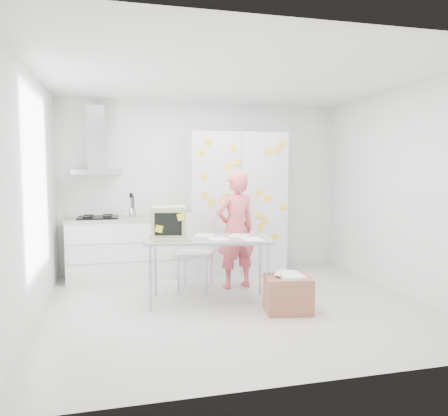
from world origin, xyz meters
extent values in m
cube|color=silver|center=(0.00, 0.00, -0.01)|extent=(4.50, 4.00, 0.02)
cube|color=white|center=(0.00, 2.00, 1.35)|extent=(4.50, 0.02, 2.70)
cube|color=white|center=(-2.25, 0.00, 1.35)|extent=(0.02, 4.00, 2.70)
cube|color=white|center=(2.25, 0.00, 1.35)|extent=(0.02, 4.00, 2.70)
cube|color=white|center=(0.00, 0.00, 2.70)|extent=(4.50, 4.00, 0.02)
cube|color=white|center=(-1.20, 1.70, 0.44)|extent=(1.80, 0.60, 0.88)
cube|color=gray|center=(-1.20, 1.40, 0.58)|extent=(1.76, 0.01, 0.01)
cube|color=gray|center=(-1.20, 1.40, 0.30)|extent=(1.76, 0.01, 0.01)
cube|color=#9E9E99|center=(-1.20, 1.70, 0.90)|extent=(1.84, 0.63, 0.04)
cube|color=black|center=(-1.65, 1.70, 0.93)|extent=(0.58, 0.50, 0.03)
cylinder|color=black|center=(-1.79, 1.58, 0.95)|extent=(0.14, 0.14, 0.02)
cylinder|color=black|center=(-1.51, 1.58, 0.95)|extent=(0.14, 0.14, 0.02)
cylinder|color=black|center=(-1.79, 1.82, 0.95)|extent=(0.14, 0.14, 0.02)
cylinder|color=black|center=(-1.51, 1.82, 0.95)|extent=(0.14, 0.14, 0.02)
cylinder|color=silver|center=(-1.15, 1.70, 0.99)|extent=(0.10, 0.10, 0.14)
cylinder|color=black|center=(-1.16, 1.71, 1.09)|extent=(0.01, 0.01, 0.30)
cylinder|color=black|center=(-1.13, 1.69, 1.09)|extent=(0.01, 0.01, 0.30)
cylinder|color=black|center=(-1.15, 1.72, 1.09)|extent=(0.01, 0.01, 0.30)
cube|color=black|center=(-1.16, 1.71, 1.25)|extent=(0.05, 0.01, 0.07)
imported|color=white|center=(-0.50, 1.70, 0.96)|extent=(0.31, 0.31, 0.08)
sphere|color=#B2140F|center=(-0.56, 1.72, 0.99)|extent=(0.08, 0.08, 0.08)
sphere|color=#B2140F|center=(-0.47, 1.65, 0.99)|extent=(0.08, 0.08, 0.08)
sphere|color=#B2140F|center=(-0.43, 1.74, 0.99)|extent=(0.08, 0.08, 0.08)
cylinder|color=yellow|center=(-0.52, 1.72, 1.03)|extent=(0.09, 0.17, 0.10)
cylinder|color=yellow|center=(-0.49, 1.72, 1.03)|extent=(0.04, 0.17, 0.10)
cylinder|color=yellow|center=(-0.47, 1.72, 1.03)|extent=(0.08, 0.17, 0.10)
cube|color=silver|center=(-1.65, 1.75, 1.60)|extent=(0.70, 0.48, 0.07)
cube|color=silver|center=(-1.65, 1.87, 2.10)|extent=(0.26, 0.24, 0.95)
cube|color=silver|center=(0.45, 1.68, 1.10)|extent=(1.50, 0.65, 2.20)
cube|color=slate|center=(0.45, 1.35, 1.10)|extent=(0.01, 0.01, 2.16)
cube|color=silver|center=(0.39, 1.34, 1.10)|extent=(0.02, 0.02, 0.30)
cube|color=silver|center=(0.51, 1.34, 1.10)|extent=(0.02, 0.02, 0.30)
cube|color=yellow|center=(0.86, 1.34, 1.90)|extent=(0.10, 0.00, 0.10)
cube|color=yellow|center=(1.01, 1.34, 1.93)|extent=(0.12, 0.00, 0.12)
cube|color=yellow|center=(1.12, 1.34, 1.05)|extent=(0.12, 0.00, 0.12)
cube|color=yellow|center=(0.22, 1.34, 1.21)|extent=(0.10, 0.00, 0.10)
cube|color=yellow|center=(0.46, 1.34, 1.35)|extent=(0.12, 0.00, 0.12)
cube|color=yellow|center=(0.83, 1.34, 0.86)|extent=(0.12, 0.00, 0.12)
cube|color=yellow|center=(0.25, 1.34, 0.87)|extent=(0.10, 0.00, 0.10)
cube|color=yellow|center=(0.32, 1.34, 1.95)|extent=(0.12, 0.00, 0.12)
cube|color=yellow|center=(0.54, 1.34, 0.81)|extent=(0.12, 0.00, 0.12)
cube|color=yellow|center=(0.86, 1.34, 1.19)|extent=(0.12, 0.00, 0.12)
cube|color=yellow|center=(0.74, 1.34, 0.94)|extent=(0.10, 0.00, 0.10)
cube|color=yellow|center=(0.24, 1.34, 1.69)|extent=(0.12, 0.00, 0.12)
cube|color=yellow|center=(-0.01, 1.34, 1.15)|extent=(0.10, 0.00, 0.10)
cube|color=yellow|center=(-0.10, 1.34, 1.26)|extent=(0.10, 0.00, 0.10)
cube|color=yellow|center=(-0.16, 1.34, 1.89)|extent=(0.11, 0.00, 0.11)
cube|color=yellow|center=(0.38, 1.34, 0.59)|extent=(0.10, 0.00, 0.10)
cube|color=yellow|center=(0.25, 1.34, 1.22)|extent=(0.11, 0.00, 0.11)
cube|color=yellow|center=(0.99, 1.34, 0.59)|extent=(0.11, 0.00, 0.11)
cube|color=yellow|center=(1.09, 1.34, 2.03)|extent=(0.10, 0.00, 0.10)
cube|color=yellow|center=(0.28, 1.34, 1.53)|extent=(0.10, 0.00, 0.10)
cube|color=yellow|center=(0.17, 1.34, 1.16)|extent=(0.11, 0.00, 0.11)
cube|color=yellow|center=(0.63, 1.34, 0.52)|extent=(0.10, 0.00, 0.10)
cube|color=yellow|center=(-0.07, 1.34, 2.03)|extent=(0.10, 0.00, 0.10)
cube|color=yellow|center=(-0.13, 1.34, 1.54)|extent=(0.12, 0.00, 0.12)
cube|color=yellow|center=(0.76, 1.34, 0.77)|extent=(0.11, 0.00, 0.11)
cube|color=yellow|center=(0.37, 1.34, 1.73)|extent=(0.11, 0.00, 0.11)
cube|color=yellow|center=(0.72, 1.34, 1.28)|extent=(0.11, 0.00, 0.11)
cube|color=yellow|center=(0.47, 1.34, 0.80)|extent=(0.11, 0.00, 0.11)
imported|color=#F15D6A|center=(0.20, 0.78, 0.81)|extent=(0.67, 0.52, 1.61)
cube|color=#9A9DA4|center=(-0.30, 0.18, 0.79)|extent=(1.60, 1.00, 0.03)
cylinder|color=#AFAEB3|center=(-1.03, 0.00, 0.38)|extent=(0.04, 0.04, 0.77)
cylinder|color=#AFAEB3|center=(0.31, -0.24, 0.38)|extent=(0.04, 0.04, 0.77)
cylinder|color=#AFAEB3|center=(-0.92, 0.61, 0.38)|extent=(0.04, 0.04, 0.77)
cylinder|color=#AFAEB3|center=(0.42, 0.36, 0.38)|extent=(0.04, 0.04, 0.77)
cube|color=#C2BC90|center=(-0.76, 0.35, 1.00)|extent=(0.47, 0.49, 0.38)
cube|color=#C2BC90|center=(-0.80, 0.13, 1.00)|extent=(0.38, 0.09, 0.34)
cube|color=black|center=(-0.80, 0.12, 1.00)|extent=(0.32, 0.06, 0.27)
cube|color=yellow|center=(-0.90, 0.13, 0.94)|extent=(0.10, 0.02, 0.10)
cube|color=yellow|center=(-0.65, 0.09, 1.08)|extent=(0.10, 0.02, 0.10)
cube|color=#C2BC90|center=(-0.75, 0.07, 0.82)|extent=(0.49, 0.24, 0.03)
cube|color=gray|center=(-0.75, 0.07, 0.83)|extent=(0.44, 0.19, 0.01)
cube|color=white|center=(-0.21, 0.11, 0.80)|extent=(0.25, 0.33, 0.00)
cube|color=white|center=(0.09, 0.24, 0.81)|extent=(0.35, 0.39, 0.00)
cube|color=white|center=(0.17, -0.07, 0.81)|extent=(0.25, 0.33, 0.00)
cube|color=white|center=(-0.32, 0.40, 0.81)|extent=(0.31, 0.37, 0.00)
cube|color=#B9B9B6|center=(-0.36, 0.78, 0.50)|extent=(0.61, 0.61, 0.04)
cube|color=#B9B9B6|center=(-0.28, 0.98, 0.78)|extent=(0.43, 0.20, 0.51)
cylinder|color=#B4B4B9|center=(-0.61, 0.67, 0.24)|extent=(0.04, 0.04, 0.48)
cylinder|color=#B4B4B9|center=(-0.26, 0.53, 0.24)|extent=(0.04, 0.04, 0.48)
cylinder|color=#B4B4B9|center=(-0.47, 1.03, 0.24)|extent=(0.04, 0.04, 0.48)
cylinder|color=#B4B4B9|center=(-0.12, 0.89, 0.24)|extent=(0.04, 0.04, 0.48)
cube|color=#AB694A|center=(0.51, -0.38, 0.21)|extent=(0.58, 0.49, 0.41)
cube|color=white|center=(0.53, -0.41, 0.43)|extent=(0.26, 0.34, 0.04)
cube|color=white|center=(0.49, -0.34, 0.45)|extent=(0.33, 0.37, 0.00)
camera|label=1|loc=(-1.38, -4.96, 1.63)|focal=35.00mm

